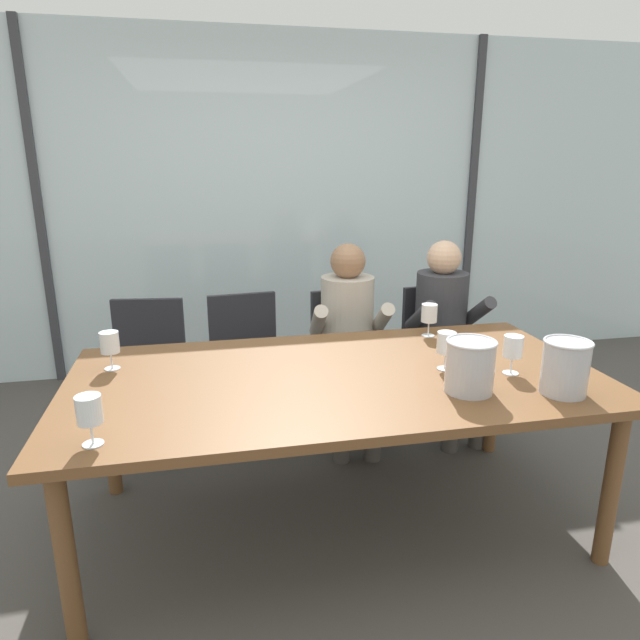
{
  "coord_description": "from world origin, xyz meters",
  "views": [
    {
      "loc": [
        -0.54,
        -2.23,
        1.67
      ],
      "look_at": [
        0.0,
        0.35,
        0.91
      ],
      "focal_mm": 31.38,
      "sensor_mm": 36.0,
      "label": 1
    }
  ],
  "objects_px": {
    "chair_center": "(348,349)",
    "ice_bucket_secondary": "(470,365)",
    "chair_near_curtain": "(148,363)",
    "person_beige_jumper": "(349,331)",
    "wine_glass_spare_empty": "(446,344)",
    "dining_table": "(336,388)",
    "wine_glass_by_left_taster": "(513,348)",
    "wine_glass_center_pour": "(110,344)",
    "ice_bucket_primary": "(565,366)",
    "wine_glass_by_right_taster": "(89,411)",
    "chair_right_of_center": "(438,343)",
    "wine_glass_near_bucket": "(429,315)",
    "person_charcoal_jacket": "(446,325)",
    "chair_left_of_center": "(247,355)"
  },
  "relations": [
    {
      "from": "ice_bucket_primary",
      "to": "wine_glass_by_right_taster",
      "type": "relative_size",
      "value": 1.29
    },
    {
      "from": "chair_center",
      "to": "person_beige_jumper",
      "type": "height_order",
      "value": "person_beige_jumper"
    },
    {
      "from": "chair_right_of_center",
      "to": "person_beige_jumper",
      "type": "bearing_deg",
      "value": -175.48
    },
    {
      "from": "wine_glass_center_pour",
      "to": "dining_table",
      "type": "bearing_deg",
      "value": -15.67
    },
    {
      "from": "chair_right_of_center",
      "to": "ice_bucket_secondary",
      "type": "height_order",
      "value": "ice_bucket_secondary"
    },
    {
      "from": "chair_near_curtain",
      "to": "person_beige_jumper",
      "type": "height_order",
      "value": "person_beige_jumper"
    },
    {
      "from": "wine_glass_by_right_taster",
      "to": "wine_glass_spare_empty",
      "type": "distance_m",
      "value": 1.49
    },
    {
      "from": "chair_right_of_center",
      "to": "person_beige_jumper",
      "type": "xyz_separation_m",
      "value": [
        -0.65,
        -0.15,
        0.17
      ]
    },
    {
      "from": "wine_glass_center_pour",
      "to": "wine_glass_spare_empty",
      "type": "xyz_separation_m",
      "value": [
        1.47,
        -0.31,
        0.0
      ]
    },
    {
      "from": "ice_bucket_primary",
      "to": "chair_center",
      "type": "bearing_deg",
      "value": 110.38
    },
    {
      "from": "chair_center",
      "to": "person_beige_jumper",
      "type": "distance_m",
      "value": 0.24
    },
    {
      "from": "wine_glass_spare_empty",
      "to": "chair_center",
      "type": "bearing_deg",
      "value": 99.14
    },
    {
      "from": "chair_right_of_center",
      "to": "wine_glass_near_bucket",
      "type": "distance_m",
      "value": 0.75
    },
    {
      "from": "chair_center",
      "to": "wine_glass_by_left_taster",
      "type": "relative_size",
      "value": 5.01
    },
    {
      "from": "wine_glass_spare_empty",
      "to": "chair_right_of_center",
      "type": "bearing_deg",
      "value": 67.32
    },
    {
      "from": "chair_left_of_center",
      "to": "wine_glass_by_right_taster",
      "type": "height_order",
      "value": "wine_glass_by_right_taster"
    },
    {
      "from": "wine_glass_by_left_taster",
      "to": "wine_glass_by_right_taster",
      "type": "xyz_separation_m",
      "value": [
        -1.69,
        -0.3,
        0.0
      ]
    },
    {
      "from": "chair_near_curtain",
      "to": "chair_right_of_center",
      "type": "relative_size",
      "value": 1.0
    },
    {
      "from": "wine_glass_near_bucket",
      "to": "person_beige_jumper",
      "type": "bearing_deg",
      "value": 127.58
    },
    {
      "from": "chair_center",
      "to": "wine_glass_by_right_taster",
      "type": "bearing_deg",
      "value": -137.75
    },
    {
      "from": "chair_center",
      "to": "ice_bucket_secondary",
      "type": "distance_m",
      "value": 1.37
    },
    {
      "from": "chair_near_curtain",
      "to": "person_charcoal_jacket",
      "type": "relative_size",
      "value": 0.73
    },
    {
      "from": "person_beige_jumper",
      "to": "dining_table",
      "type": "bearing_deg",
      "value": -103.2
    },
    {
      "from": "chair_center",
      "to": "person_charcoal_jacket",
      "type": "distance_m",
      "value": 0.63
    },
    {
      "from": "chair_near_curtain",
      "to": "wine_glass_by_right_taster",
      "type": "bearing_deg",
      "value": -83.58
    },
    {
      "from": "ice_bucket_secondary",
      "to": "dining_table",
      "type": "bearing_deg",
      "value": 149.05
    },
    {
      "from": "ice_bucket_secondary",
      "to": "wine_glass_by_right_taster",
      "type": "bearing_deg",
      "value": -173.78
    },
    {
      "from": "chair_near_curtain",
      "to": "wine_glass_by_left_taster",
      "type": "relative_size",
      "value": 5.01
    },
    {
      "from": "person_charcoal_jacket",
      "to": "ice_bucket_primary",
      "type": "xyz_separation_m",
      "value": [
        -0.06,
        -1.25,
        0.19
      ]
    },
    {
      "from": "dining_table",
      "to": "chair_near_curtain",
      "type": "distance_m",
      "value": 1.37
    },
    {
      "from": "dining_table",
      "to": "wine_glass_by_left_taster",
      "type": "relative_size",
      "value": 13.3
    },
    {
      "from": "person_beige_jumper",
      "to": "ice_bucket_primary",
      "type": "bearing_deg",
      "value": -60.76
    },
    {
      "from": "dining_table",
      "to": "person_beige_jumper",
      "type": "height_order",
      "value": "person_beige_jumper"
    },
    {
      "from": "chair_near_curtain",
      "to": "person_charcoal_jacket",
      "type": "bearing_deg",
      "value": 2.8
    },
    {
      "from": "ice_bucket_primary",
      "to": "dining_table",
      "type": "bearing_deg",
      "value": 155.45
    },
    {
      "from": "wine_glass_center_pour",
      "to": "wine_glass_spare_empty",
      "type": "height_order",
      "value": "same"
    },
    {
      "from": "wine_glass_near_bucket",
      "to": "chair_center",
      "type": "bearing_deg",
      "value": 116.4
    },
    {
      "from": "chair_near_curtain",
      "to": "chair_center",
      "type": "distance_m",
      "value": 1.23
    },
    {
      "from": "chair_near_curtain",
      "to": "wine_glass_by_left_taster",
      "type": "xyz_separation_m",
      "value": [
        1.66,
        -1.16,
        0.37
      ]
    },
    {
      "from": "wine_glass_center_pour",
      "to": "wine_glass_by_left_taster",
      "type": "bearing_deg",
      "value": -13.66
    },
    {
      "from": "wine_glass_near_bucket",
      "to": "wine_glass_center_pour",
      "type": "height_order",
      "value": "same"
    },
    {
      "from": "ice_bucket_secondary",
      "to": "wine_glass_by_right_taster",
      "type": "relative_size",
      "value": 1.26
    },
    {
      "from": "wine_glass_by_left_taster",
      "to": "chair_near_curtain",
      "type": "bearing_deg",
      "value": 144.91
    },
    {
      "from": "person_beige_jumper",
      "to": "wine_glass_spare_empty",
      "type": "height_order",
      "value": "person_beige_jumper"
    },
    {
      "from": "person_charcoal_jacket",
      "to": "ice_bucket_primary",
      "type": "distance_m",
      "value": 1.27
    },
    {
      "from": "dining_table",
      "to": "chair_right_of_center",
      "type": "relative_size",
      "value": 2.65
    },
    {
      "from": "chair_near_curtain",
      "to": "wine_glass_by_left_taster",
      "type": "distance_m",
      "value": 2.06
    },
    {
      "from": "person_beige_jumper",
      "to": "chair_center",
      "type": "bearing_deg",
      "value": 82.1
    },
    {
      "from": "chair_center",
      "to": "person_charcoal_jacket",
      "type": "height_order",
      "value": "person_charcoal_jacket"
    },
    {
      "from": "person_charcoal_jacket",
      "to": "wine_glass_near_bucket",
      "type": "height_order",
      "value": "person_charcoal_jacket"
    }
  ]
}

